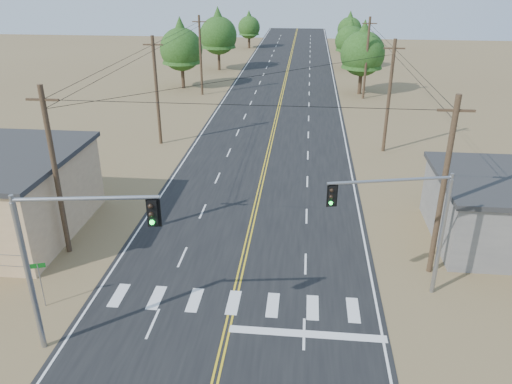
# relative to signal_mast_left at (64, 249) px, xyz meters

# --- Properties ---
(road) EXTENTS (15.00, 200.00, 0.02)m
(road) POSITION_rel_signal_mast_left_xyz_m (6.37, 25.76, -5.03)
(road) COLOR black
(road) RESTS_ON ground
(utility_pole_left_near) EXTENTS (1.80, 0.30, 10.00)m
(utility_pole_left_near) POSITION_rel_signal_mast_left_xyz_m (-4.13, 7.76, 0.08)
(utility_pole_left_near) COLOR #4C3826
(utility_pole_left_near) RESTS_ON ground
(utility_pole_left_mid) EXTENTS (1.80, 0.30, 10.00)m
(utility_pole_left_mid) POSITION_rel_signal_mast_left_xyz_m (-4.13, 27.76, 0.08)
(utility_pole_left_mid) COLOR #4C3826
(utility_pole_left_mid) RESTS_ON ground
(utility_pole_left_far) EXTENTS (1.80, 0.30, 10.00)m
(utility_pole_left_far) POSITION_rel_signal_mast_left_xyz_m (-4.13, 47.76, 0.08)
(utility_pole_left_far) COLOR #4C3826
(utility_pole_left_far) RESTS_ON ground
(utility_pole_right_near) EXTENTS (1.80, 0.30, 10.00)m
(utility_pole_right_near) POSITION_rel_signal_mast_left_xyz_m (16.87, 7.76, 0.08)
(utility_pole_right_near) COLOR #4C3826
(utility_pole_right_near) RESTS_ON ground
(utility_pole_right_mid) EXTENTS (1.80, 0.30, 10.00)m
(utility_pole_right_mid) POSITION_rel_signal_mast_left_xyz_m (16.87, 27.76, 0.08)
(utility_pole_right_mid) COLOR #4C3826
(utility_pole_right_mid) RESTS_ON ground
(utility_pole_right_far) EXTENTS (1.80, 0.30, 10.00)m
(utility_pole_right_far) POSITION_rel_signal_mast_left_xyz_m (16.87, 47.76, 0.08)
(utility_pole_right_far) COLOR #4C3826
(utility_pole_right_far) RESTS_ON ground
(signal_mast_left) EXTENTS (5.79, 1.10, 7.49)m
(signal_mast_left) POSITION_rel_signal_mast_left_xyz_m (0.00, 0.00, 0.00)
(signal_mast_left) COLOR gray
(signal_mast_left) RESTS_ON ground
(signal_mast_right) EXTENTS (6.00, 1.68, 6.71)m
(signal_mast_right) POSITION_rel_signal_mast_left_xyz_m (14.84, 5.34, -0.46)
(signal_mast_right) COLOR gray
(signal_mast_right) RESTS_ON ground
(street_sign) EXTENTS (0.71, 0.26, 2.48)m
(street_sign) POSITION_rel_signal_mast_left_xyz_m (-2.99, 2.57, -3.37)
(street_sign) COLOR gray
(street_sign) RESTS_ON ground
(tree_left_near) EXTENTS (5.73, 5.73, 9.54)m
(tree_left_near) POSITION_rel_signal_mast_left_xyz_m (-7.53, 51.36, 0.80)
(tree_left_near) COLOR #3F2D1E
(tree_left_near) RESTS_ON ground
(tree_left_mid) EXTENTS (5.92, 5.92, 9.87)m
(tree_left_mid) POSITION_rel_signal_mast_left_xyz_m (-4.77, 64.91, 1.00)
(tree_left_mid) COLOR #3F2D1E
(tree_left_mid) RESTS_ON ground
(tree_left_far) EXTENTS (4.48, 4.48, 7.46)m
(tree_left_far) POSITION_rel_signal_mast_left_xyz_m (-2.63, 89.03, -0.48)
(tree_left_far) COLOR #3F2D1E
(tree_left_far) RESTS_ON ground
(tree_right_near) EXTENTS (5.69, 5.69, 9.48)m
(tree_right_near) POSITION_rel_signal_mast_left_xyz_m (16.61, 50.35, 0.76)
(tree_right_near) COLOR #3F2D1E
(tree_right_near) RESTS_ON ground
(tree_right_mid) EXTENTS (4.85, 4.85, 8.09)m
(tree_right_mid) POSITION_rel_signal_mast_left_xyz_m (16.30, 68.36, -0.09)
(tree_right_mid) COLOR #3F2D1E
(tree_right_mid) RESTS_ON ground
(tree_right_far) EXTENTS (4.65, 4.65, 7.75)m
(tree_right_far) POSITION_rel_signal_mast_left_xyz_m (17.42, 86.18, -0.30)
(tree_right_far) COLOR #3F2D1E
(tree_right_far) RESTS_ON ground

